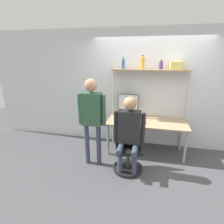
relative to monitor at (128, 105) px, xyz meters
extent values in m
plane|color=#4C4C51|center=(0.45, -0.63, -1.02)|extent=(12.00, 12.00, 0.00)
cube|color=silver|center=(0.45, 0.18, 0.33)|extent=(8.00, 0.06, 2.70)
cube|color=tan|center=(0.45, -0.23, -0.30)|extent=(1.72, 0.76, 0.03)
cylinder|color=#A5A5AA|center=(-0.35, -0.55, -0.67)|extent=(0.05, 0.05, 0.71)
cylinder|color=#A5A5AA|center=(1.25, -0.55, -0.67)|extent=(0.05, 0.05, 0.71)
cylinder|color=#A5A5AA|center=(-0.35, 0.09, -0.67)|extent=(0.05, 0.05, 0.71)
cylinder|color=#A5A5AA|center=(1.25, 0.09, -0.67)|extent=(0.05, 0.05, 0.71)
cube|color=#997A56|center=(0.45, -0.01, 0.80)|extent=(1.63, 0.30, 0.02)
cylinder|color=#B2B2B7|center=(-0.35, -0.01, -0.11)|extent=(0.04, 0.04, 1.83)
cylinder|color=#B2B2B7|center=(1.25, -0.01, -0.11)|extent=(0.04, 0.04, 1.83)
cylinder|color=black|center=(0.00, 0.00, -0.28)|extent=(0.23, 0.23, 0.01)
cylinder|color=black|center=(0.00, 0.00, -0.21)|extent=(0.06, 0.06, 0.12)
cube|color=black|center=(0.00, 0.00, 0.04)|extent=(0.47, 0.01, 0.41)
cube|color=silver|center=(0.00, 0.00, 0.04)|extent=(0.45, 0.02, 0.38)
cube|color=silver|center=(0.14, -0.42, -0.28)|extent=(0.34, 0.21, 0.01)
cube|color=black|center=(0.14, -0.43, -0.28)|extent=(0.29, 0.12, 0.00)
cube|color=silver|center=(0.14, -0.34, -0.17)|extent=(0.34, 0.06, 0.21)
cube|color=navy|center=(0.14, -0.34, -0.17)|extent=(0.30, 0.05, 0.18)
cube|color=#264C8C|center=(0.40, -0.39, -0.28)|extent=(0.07, 0.15, 0.01)
cube|color=black|center=(0.40, -0.39, -0.28)|extent=(0.06, 0.13, 0.00)
cylinder|color=black|center=(0.15, -1.02, -0.99)|extent=(0.56, 0.56, 0.06)
cylinder|color=#4C4C51|center=(0.15, -1.02, -0.77)|extent=(0.06, 0.06, 0.38)
cube|color=black|center=(0.15, -1.02, -0.56)|extent=(0.56, 0.56, 0.05)
cube|color=black|center=(0.10, -0.81, -0.31)|extent=(0.41, 0.15, 0.45)
cylinder|color=#38425B|center=(0.02, -1.19, -0.78)|extent=(0.09, 0.09, 0.49)
cylinder|color=#38425B|center=(0.28, -1.19, -0.78)|extent=(0.09, 0.09, 0.49)
cylinder|color=#38425B|center=(0.02, -1.16, -0.49)|extent=(0.10, 0.38, 0.10)
cylinder|color=#38425B|center=(0.28, -1.16, -0.49)|extent=(0.10, 0.38, 0.10)
cube|color=#262628|center=(0.15, -0.99, -0.14)|extent=(0.40, 0.20, 0.61)
cylinder|color=#262628|center=(-0.09, -0.99, -0.16)|extent=(0.08, 0.08, 0.58)
cylinder|color=#262628|center=(0.40, -0.99, -0.16)|extent=(0.08, 0.08, 0.58)
sphere|color=tan|center=(0.15, -0.99, 0.30)|extent=(0.23, 0.23, 0.23)
cylinder|color=#38425B|center=(-0.68, -0.96, -0.59)|extent=(0.09, 0.09, 0.86)
cylinder|color=#38425B|center=(-0.44, -0.96, -0.59)|extent=(0.09, 0.09, 0.86)
cube|color=#33593F|center=(-0.56, -0.96, 0.14)|extent=(0.37, 0.20, 0.61)
cylinder|color=#33593F|center=(-0.79, -0.96, 0.13)|extent=(0.08, 0.08, 0.58)
cylinder|color=#33593F|center=(-0.33, -0.96, 0.13)|extent=(0.08, 0.08, 0.58)
sphere|color=tan|center=(-0.56, -0.96, 0.58)|extent=(0.23, 0.23, 0.23)
cylinder|color=gold|center=(0.29, -0.01, 0.92)|extent=(0.08, 0.08, 0.23)
cylinder|color=gold|center=(0.29, -0.01, 1.06)|extent=(0.04, 0.04, 0.04)
cylinder|color=black|center=(0.29, -0.01, 1.09)|extent=(0.04, 0.04, 0.01)
cylinder|color=#335999|center=(-0.13, -0.01, 0.90)|extent=(0.07, 0.07, 0.19)
cylinder|color=#335999|center=(-0.13, -0.01, 1.01)|extent=(0.03, 0.03, 0.03)
cylinder|color=black|center=(-0.13, -0.01, 1.04)|extent=(0.03, 0.03, 0.01)
cylinder|color=#593372|center=(0.67, -0.01, 0.89)|extent=(0.09, 0.09, 0.15)
cylinder|color=#593372|center=(0.67, -0.01, 0.98)|extent=(0.04, 0.04, 0.03)
cylinder|color=black|center=(0.67, -0.01, 1.00)|extent=(0.04, 0.04, 0.01)
cube|color=#DBCC66|center=(0.97, -0.01, 0.89)|extent=(0.24, 0.23, 0.16)
camera|label=1|loc=(0.47, -3.90, 1.09)|focal=28.00mm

